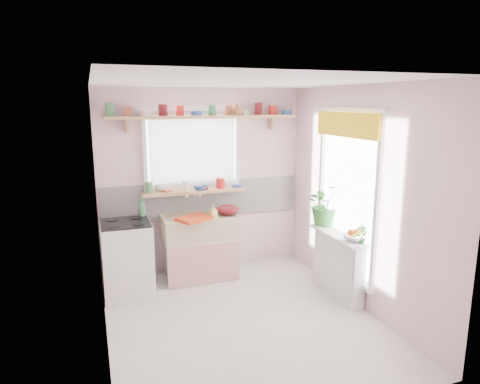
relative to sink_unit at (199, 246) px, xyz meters
name	(u,v)px	position (x,y,z in m)	size (l,w,h in m)	color
room	(269,178)	(0.81, -0.43, 0.94)	(3.20, 3.20, 3.20)	beige
sink_unit	(199,246)	(0.00, 0.00, 0.00)	(0.95, 0.65, 1.11)	white
cooker	(127,259)	(-0.95, -0.24, 0.03)	(0.58, 0.58, 0.93)	white
radiator_ledge	(338,264)	(1.45, -1.09, -0.03)	(0.22, 0.95, 0.78)	white
windowsill	(195,191)	(0.00, 0.19, 0.71)	(1.40, 0.22, 0.04)	tan
pine_shelf	(204,117)	(0.15, 0.18, 1.69)	(2.52, 0.24, 0.04)	tan
shelf_crockery	(201,111)	(0.11, 0.18, 1.76)	(2.47, 0.11, 0.12)	#3F7F4C
sill_crockery	(191,186)	(-0.05, 0.19, 0.78)	(1.35, 0.11, 0.12)	#3F7F4C
dish_tray	(194,219)	(-0.10, -0.19, 0.44)	(0.41, 0.31, 0.04)	red
colander	(228,210)	(0.37, -0.08, 0.49)	(0.31, 0.31, 0.14)	#5A0F14
jade_plant	(325,204)	(1.48, -0.69, 0.61)	(0.49, 0.42, 0.54)	#2E702C
fruit_bowl	(356,238)	(1.48, -1.37, 0.38)	(0.28, 0.28, 0.07)	silver
herb_pot	(362,234)	(1.48, -1.49, 0.45)	(0.11, 0.08, 0.22)	#2B6A2A
soap_bottle_sink	(213,212)	(0.15, -0.19, 0.50)	(0.08, 0.08, 0.17)	#DFDD63
sill_cup	(160,188)	(-0.46, 0.25, 0.78)	(0.12, 0.12, 0.10)	beige
sill_bowl	(200,188)	(0.07, 0.17, 0.76)	(0.18, 0.18, 0.06)	#365BB1
shelf_vase	(237,109)	(0.58, 0.12, 1.79)	(0.15, 0.15, 0.16)	#9E5530
cooker_bottle	(141,206)	(-0.73, -0.02, 0.61)	(0.10, 0.10, 0.25)	#3D7B47
fruit	(356,232)	(1.49, -1.37, 0.44)	(0.20, 0.14, 0.10)	#D94F12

